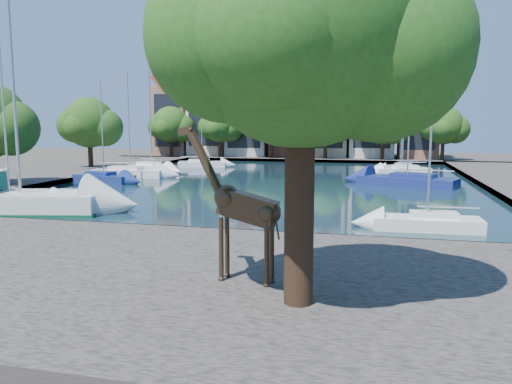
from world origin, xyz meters
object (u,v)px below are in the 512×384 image
at_px(plane_tree, 306,33).
at_px(giraffe_statue, 240,206).
at_px(sailboat_left_a, 10,201).
at_px(sailboat_right_a, 427,220).

bearing_deg(plane_tree, giraffe_statue, 145.60).
height_order(sailboat_left_a, sailboat_right_a, sailboat_left_a).
distance_m(giraffe_statue, sailboat_left_a, 21.55).
bearing_deg(sailboat_right_a, giraffe_statue, -119.76).
relative_size(sailboat_left_a, sailboat_right_a, 1.08).
xyz_separation_m(plane_tree, sailboat_left_a, (-20.29, 13.01, -7.03)).
relative_size(plane_tree, sailboat_left_a, 1.00).
xyz_separation_m(plane_tree, giraffe_statue, (-2.19, 1.50, -4.81)).
bearing_deg(sailboat_left_a, sailboat_right_a, 0.00).
bearing_deg(sailboat_right_a, sailboat_left_a, 180.00).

